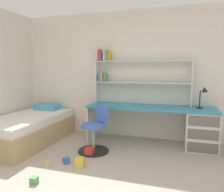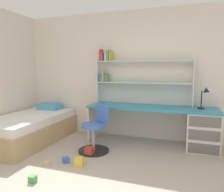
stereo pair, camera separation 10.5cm
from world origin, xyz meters
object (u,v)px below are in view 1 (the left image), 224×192
Objects in this scene: desk at (185,125)px; toy_block_natural_2 at (47,163)px; desk_lamp at (204,94)px; toy_block_blue_1 at (66,160)px; toy_block_green_0 at (34,180)px; toy_block_yellow_5 at (80,162)px; toy_block_red_4 at (90,152)px; bookshelf_hutch at (130,72)px; bed_platform at (27,129)px; swivel_chair at (95,134)px.

desk is 2.41m from toy_block_natural_2.
toy_block_blue_1 is at bearing -147.15° from desk_lamp.
toy_block_yellow_5 reaches higher than toy_block_green_0.
desk_lamp reaches higher than desk.
toy_block_blue_1 is 0.27m from toy_block_natural_2.
desk_lamp is 3.13× the size of toy_block_yellow_5.
toy_block_green_0 is at bearing -106.90° from toy_block_red_4.
toy_block_natural_2 is at bearing -164.44° from toy_block_yellow_5.
toy_block_yellow_5 is at bearing -87.16° from toy_block_red_4.
bookshelf_hutch is at bearing 74.50° from toy_block_yellow_5.
bed_platform is at bearing -156.11° from bookshelf_hutch.
swivel_chair is 1.41m from bed_platform.
bed_platform is at bearing -167.81° from desk.
swivel_chair reaches higher than toy_block_blue_1.
bookshelf_hutch is at bearing 64.43° from swivel_chair.
toy_block_green_0 is at bearing -49.08° from bed_platform.
toy_block_natural_2 is at bearing -146.89° from desk_lamp.
bookshelf_hutch is (-1.05, 0.19, 0.94)m from desk.
desk reaches higher than toy_block_green_0.
swivel_chair is 9.39× the size of toy_block_green_0.
desk is 1.42m from bookshelf_hutch.
desk_lamp reaches higher than swivel_chair.
toy_block_blue_1 is 0.43m from toy_block_red_4.
bookshelf_hutch is at bearing 173.15° from desk_lamp.
toy_block_blue_1 is (-0.23, -0.58, -0.26)m from swivel_chair.
bookshelf_hutch is 22.58× the size of toy_block_green_0.
toy_block_natural_2 is at bearing 105.83° from toy_block_green_0.
desk_lamp is 3.30m from bed_platform.
bookshelf_hutch is at bearing 65.99° from toy_block_blue_1.
toy_block_yellow_5 is at bearing -138.66° from desk.
desk is at bearing -10.05° from bookshelf_hutch.
desk_lamp reaches higher than toy_block_blue_1.
desk is 1.97m from toy_block_yellow_5.
toy_block_red_4 is (-1.77, -0.90, -0.90)m from desk_lamp.
toy_block_blue_1 is (-1.98, -1.28, -0.92)m from desk_lamp.
toy_block_red_4 is 1.06× the size of toy_block_yellow_5.
desk is 6.10× the size of desk_lamp.
desk reaches higher than toy_block_yellow_5.
toy_block_blue_1 is 0.67× the size of toy_block_red_4.
bookshelf_hutch is 1.42m from swivel_chair.
bookshelf_hutch reaches higher than toy_block_natural_2.
bed_platform is at bearing 169.59° from toy_block_red_4.
swivel_chair is 6.29× the size of toy_block_yellow_5.
bed_platform is 14.51× the size of toy_block_red_4.
bookshelf_hutch reaches higher than desk_lamp.
toy_block_natural_2 is at bearing -143.63° from desk.
bookshelf_hutch reaches higher than swivel_chair.
desk_lamp reaches higher than bed_platform.
desk is at bearing 46.48° from toy_block_green_0.
toy_block_yellow_5 is at bearing -105.50° from bookshelf_hutch.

